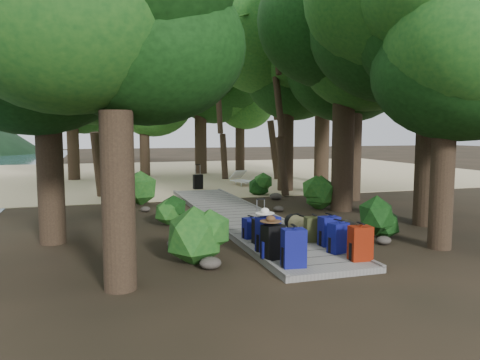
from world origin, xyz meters
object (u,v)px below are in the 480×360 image
object	(u,v)px
backpack_left_d	(251,227)
backpack_right_b	(338,236)
backpack_right_c	(329,229)
backpack_right_d	(314,228)
duffel_right_black	(299,223)
backpack_right_a	(360,241)
kayak	(113,183)
lone_suitcase_on_sand	(198,182)
sun_lounger	(243,178)
backpack_left_a	(294,246)
backpack_left_b	(273,240)
suitcase_on_boardwalk	(261,231)
backpack_left_c	(268,233)
duffel_right_khaki	(303,226)

from	to	relation	value
backpack_left_d	backpack_right_b	distance (m)	2.20
backpack_right_c	backpack_right_d	distance (m)	0.46
duffel_right_black	backpack_right_b	bearing A→B (deg)	-82.14
backpack_right_a	kayak	distance (m)	15.31
lone_suitcase_on_sand	sun_lounger	xyz separation A→B (m)	(2.37, 0.79, 0.01)
backpack_right_d	duffel_right_black	distance (m)	1.08
backpack_left_a	sun_lounger	distance (m)	13.89
backpack_right_b	backpack_right_a	bearing A→B (deg)	-94.18
backpack_right_d	sun_lounger	bearing A→B (deg)	88.77
backpack_left_b	backpack_right_c	distance (m)	1.68
lone_suitcase_on_sand	backpack_right_b	bearing A→B (deg)	-95.07
sun_lounger	lone_suitcase_on_sand	bearing A→B (deg)	-178.04
kayak	backpack_left_b	bearing A→B (deg)	-94.87
backpack_left_b	backpack_right_a	world-z (taller)	backpack_left_b
backpack_right_a	backpack_right_c	size ratio (longest dim) A/B	1.05
backpack_right_c	suitcase_on_boardwalk	xyz separation A→B (m)	(-1.35, 0.64, -0.08)
duffel_right_black	sun_lounger	size ratio (longest dim) A/B	0.31
backpack_left_b	backpack_right_c	bearing A→B (deg)	7.63
backpack_left_c	suitcase_on_boardwalk	distance (m)	0.82
backpack_left_b	duffel_right_khaki	xyz separation A→B (m)	(1.46, 1.75, -0.15)
duffel_right_black	backpack_right_c	bearing A→B (deg)	-78.70
backpack_right_b	lone_suitcase_on_sand	distance (m)	12.05
lone_suitcase_on_sand	backpack_right_c	bearing A→B (deg)	-94.41
backpack_left_c	duffel_right_black	distance (m)	2.22
backpack_right_b	duffel_right_black	distance (m)	2.11
suitcase_on_boardwalk	backpack_right_b	bearing A→B (deg)	-50.77
backpack_left_c	backpack_right_a	size ratio (longest dim) A/B	1.10
backpack_right_a	backpack_right_c	world-z (taller)	backpack_right_a
duffel_right_khaki	kayak	bearing A→B (deg)	94.49
backpack_left_a	backpack_right_a	world-z (taller)	backpack_left_a
backpack_left_c	backpack_left_a	bearing A→B (deg)	-105.11
backpack_right_b	suitcase_on_boardwalk	world-z (taller)	backpack_right_b
duffel_right_khaki	backpack_right_d	bearing A→B (deg)	-107.56
backpack_left_b	backpack_left_d	size ratio (longest dim) A/B	1.40
backpack_left_a	backpack_left_c	xyz separation A→B (m)	(-0.09, 1.10, 0.02)
backpack_left_c	kayak	world-z (taller)	backpack_left_c
backpack_right_a	duffel_right_black	xyz separation A→B (m)	(-0.05, 2.74, -0.17)
sun_lounger	suitcase_on_boardwalk	bearing A→B (deg)	-122.25
backpack_right_a	backpack_right_d	bearing A→B (deg)	99.33
backpack_right_b	kayak	distance (m)	14.66
backpack_left_c	backpack_right_d	distance (m)	1.47
backpack_left_c	duffel_right_khaki	bearing A→B (deg)	23.04
kayak	backpack_left_a	bearing A→B (deg)	-94.68
backpack_left_c	duffel_right_black	bearing A→B (deg)	29.46
backpack_left_d	lone_suitcase_on_sand	world-z (taller)	lone_suitcase_on_sand
backpack_left_c	lone_suitcase_on_sand	distance (m)	11.65
backpack_right_c	sun_lounger	size ratio (longest dim) A/B	0.34
backpack_right_b	backpack_right_c	bearing A→B (deg)	63.63
backpack_right_d	suitcase_on_boardwalk	world-z (taller)	backpack_right_d
backpack_right_c	kayak	xyz separation A→B (m)	(-4.08, 13.51, -0.31)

